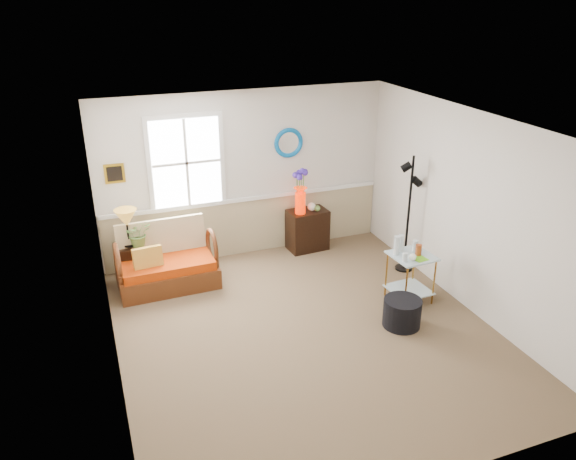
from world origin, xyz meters
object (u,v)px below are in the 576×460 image
object	(u,v)px
floor_lamp	(408,215)
ottoman	(402,313)
lamp_stand	(132,264)
side_table	(410,278)
loveseat	(166,257)
cabinet	(307,230)

from	to	relation	value
floor_lamp	ottoman	xyz separation A→B (m)	(-0.85, -1.34, -0.71)
lamp_stand	side_table	xyz separation A→B (m)	(3.47, -1.85, 0.05)
loveseat	lamp_stand	distance (m)	0.56
cabinet	floor_lamp	world-z (taller)	floor_lamp
lamp_stand	cabinet	bearing A→B (deg)	3.27
cabinet	floor_lamp	xyz separation A→B (m)	(1.10, -1.20, 0.56)
cabinet	floor_lamp	distance (m)	1.72
lamp_stand	side_table	bearing A→B (deg)	-28.07
loveseat	floor_lamp	xyz separation A→B (m)	(3.45, -0.75, 0.44)
side_table	floor_lamp	size ratio (longest dim) A/B	0.38
loveseat	lamp_stand	bearing A→B (deg)	146.25
floor_lamp	loveseat	bearing A→B (deg)	-167.80
lamp_stand	ottoman	bearing A→B (deg)	-37.92
loveseat	cabinet	distance (m)	2.39
lamp_stand	ottoman	distance (m)	3.86
cabinet	lamp_stand	bearing A→B (deg)	179.35
loveseat	ottoman	world-z (taller)	loveseat
loveseat	side_table	bearing A→B (deg)	-28.70
loveseat	side_table	world-z (taller)	loveseat
lamp_stand	floor_lamp	distance (m)	4.08
loveseat	cabinet	xyz separation A→B (m)	(2.35, 0.45, -0.12)
cabinet	ottoman	size ratio (longest dim) A/B	1.39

